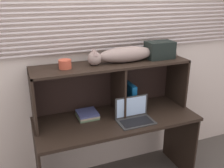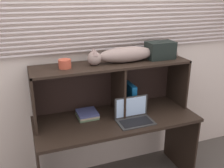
% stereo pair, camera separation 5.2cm
% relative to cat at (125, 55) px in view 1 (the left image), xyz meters
% --- Properties ---
extents(back_panel_with_blinds, '(4.40, 0.08, 2.50)m').
position_rel_cat_xyz_m(back_panel_with_blinds, '(-0.13, 0.24, -0.10)').
color(back_panel_with_blinds, beige).
rests_on(back_panel_with_blinds, ground).
extents(desk, '(1.56, 0.64, 0.78)m').
position_rel_cat_xyz_m(desk, '(-0.13, -0.12, -0.73)').
color(desk, black).
rests_on(desk, ground).
extents(hutch_shelf_unit, '(1.52, 0.38, 0.52)m').
position_rel_cat_xyz_m(hutch_shelf_unit, '(-0.12, 0.04, -0.23)').
color(hutch_shelf_unit, black).
rests_on(hutch_shelf_unit, desk).
extents(cat, '(0.94, 0.17, 0.16)m').
position_rel_cat_xyz_m(cat, '(0.00, 0.00, 0.00)').
color(cat, gray).
rests_on(cat, hutch_shelf_unit).
extents(laptop, '(0.34, 0.22, 0.22)m').
position_rel_cat_xyz_m(laptop, '(0.01, -0.23, -0.54)').
color(laptop, '#303030').
rests_on(laptop, desk).
extents(binder_upright, '(0.05, 0.22, 0.28)m').
position_rel_cat_xyz_m(binder_upright, '(0.07, 0.00, -0.44)').
color(binder_upright, '#10508C').
rests_on(binder_upright, desk).
extents(book_stack, '(0.20, 0.21, 0.05)m').
position_rel_cat_xyz_m(book_stack, '(-0.39, 0.00, -0.56)').
color(book_stack, '#4F664B').
rests_on(book_stack, desk).
extents(small_basket, '(0.11, 0.11, 0.08)m').
position_rel_cat_xyz_m(small_basket, '(-0.57, 0.00, -0.03)').
color(small_basket, '#BD4C35').
rests_on(small_basket, hutch_shelf_unit).
extents(storage_box, '(0.27, 0.17, 0.17)m').
position_rel_cat_xyz_m(storage_box, '(0.38, 0.00, 0.02)').
color(storage_box, black).
rests_on(storage_box, hutch_shelf_unit).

